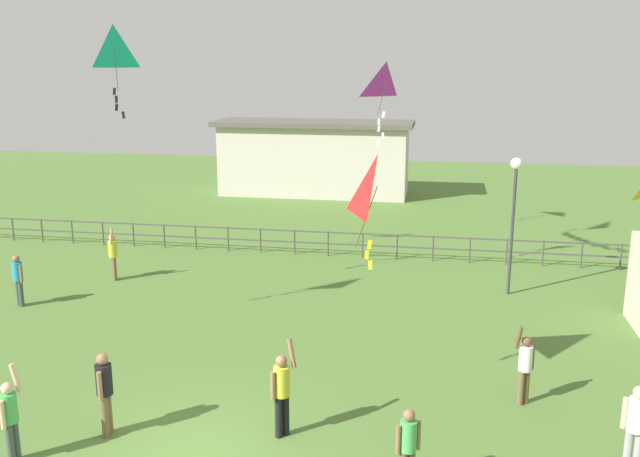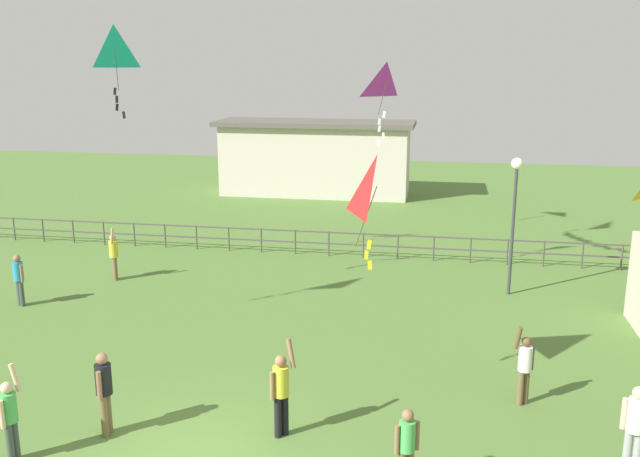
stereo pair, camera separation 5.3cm
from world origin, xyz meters
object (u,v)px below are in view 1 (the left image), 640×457
at_px(person_2, 105,388).
at_px(kite_1, 386,83).
at_px(person_5, 636,425).
at_px(kite_6, 377,189).
at_px(lamppost, 514,196).
at_px(person_6, 408,445).
at_px(kite_2, 115,51).
at_px(person_7, 113,253).
at_px(person_1, 10,416).
at_px(person_0, 525,365).
at_px(person_3, 18,277).
at_px(person_4, 282,389).

bearing_deg(person_2, kite_1, 66.67).
height_order(person_5, kite_6, kite_6).
xyz_separation_m(lamppost, kite_1, (-4.03, 0.26, 3.34)).
distance_m(person_6, kite_2, 13.15).
bearing_deg(person_7, person_1, -73.10).
distance_m(person_0, person_5, 2.88).
bearing_deg(person_2, person_0, 18.55).
relative_size(lamppost, person_3, 2.74).
height_order(person_3, kite_1, kite_1).
bearing_deg(kite_6, person_2, -153.77).
xyz_separation_m(person_3, kite_6, (11.03, -3.92, 3.75)).
bearing_deg(person_3, kite_1, 20.73).
bearing_deg(person_1, person_7, 106.90).
height_order(person_1, person_3, person_1).
relative_size(person_2, kite_2, 0.69).
distance_m(person_3, person_5, 16.96).
relative_size(person_0, person_2, 1.05).
relative_size(person_4, person_6, 1.30).
bearing_deg(person_6, person_2, 172.24).
distance_m(lamppost, person_2, 13.37).
bearing_deg(kite_6, person_0, 5.13).
height_order(person_5, kite_1, kite_1).
height_order(person_0, person_6, person_0).
height_order(person_2, person_4, person_4).
height_order(person_7, kite_1, kite_1).
height_order(person_2, person_6, person_2).
xyz_separation_m(person_0, kite_2, (-10.82, 3.99, 6.53)).
bearing_deg(person_6, lamppost, 76.65).
height_order(lamppost, person_7, lamppost).
relative_size(person_4, kite_2, 0.80).
relative_size(person_5, kite_2, 0.69).
bearing_deg(kite_6, person_6, -74.38).
height_order(lamppost, person_6, lamppost).
relative_size(person_6, kite_6, 0.64).
bearing_deg(person_7, lamppost, 3.76).
height_order(person_1, person_2, person_1).
xyz_separation_m(person_6, person_7, (-10.33, 10.05, 0.04)).
xyz_separation_m(person_1, kite_2, (-1.38, 7.91, 6.50)).
bearing_deg(person_4, person_1, -159.43).
bearing_deg(person_5, person_4, 178.26).
height_order(person_0, kite_6, kite_6).
relative_size(person_2, kite_1, 0.67).
relative_size(person_2, person_4, 0.87).
bearing_deg(kite_1, kite_6, -86.17).
distance_m(person_0, person_4, 5.27).
bearing_deg(person_1, person_5, 7.97).
bearing_deg(lamppost, person_1, -130.85).
height_order(person_7, kite_2, kite_2).
bearing_deg(person_3, person_0, -14.34).
bearing_deg(person_3, lamppost, 14.32).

